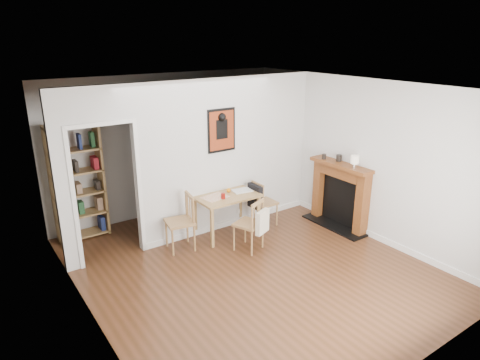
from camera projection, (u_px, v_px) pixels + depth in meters
ground at (249, 266)px, 6.32m from camera, size 5.20×5.20×0.00m
room_shell at (206, 160)px, 6.99m from camera, size 5.20×5.20×5.20m
dining_table at (227, 200)px, 7.13m from camera, size 1.04×0.66×0.71m
chair_left at (180, 223)px, 6.68m from camera, size 0.53×0.53×0.91m
chair_right at (264, 202)px, 7.55m from camera, size 0.47×0.41×0.82m
chair_front at (249, 224)px, 6.67m from camera, size 0.55×0.58×0.85m
bookshelf at (78, 183)px, 6.94m from camera, size 0.81×0.32×1.93m
fireplace at (340, 193)px, 7.48m from camera, size 0.45×1.25×1.16m
red_glass at (223, 196)px, 6.94m from camera, size 0.07×0.07×0.09m
orange_fruit at (229, 190)px, 7.23m from camera, size 0.07×0.07×0.07m
placemat at (215, 197)px, 7.02m from camera, size 0.45×0.37×0.00m
notebook at (242, 191)px, 7.29m from camera, size 0.35×0.27×0.02m
mantel_lamp at (355, 160)px, 6.99m from camera, size 0.13×0.13×0.21m
ceramic_jar_a at (339, 158)px, 7.38m from camera, size 0.10×0.10×0.12m
ceramic_jar_b at (324, 156)px, 7.51m from camera, size 0.07×0.07×0.09m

